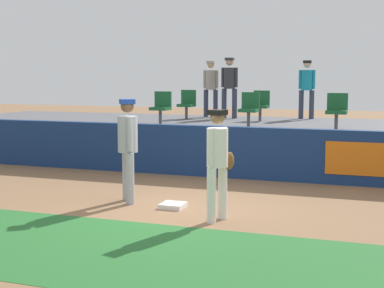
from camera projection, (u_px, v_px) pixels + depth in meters
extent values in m
plane|color=#846042|center=(181.00, 211.00, 9.39)|extent=(60.00, 60.00, 0.00)
cube|color=#26662B|center=(119.00, 251.00, 7.23)|extent=(18.00, 2.80, 0.01)
cube|color=white|center=(173.00, 205.00, 9.64)|extent=(0.40, 0.40, 0.08)
cylinder|color=white|center=(223.00, 192.00, 8.85)|extent=(0.15, 0.15, 0.86)
cylinder|color=white|center=(211.00, 196.00, 8.60)|extent=(0.15, 0.15, 0.86)
cylinder|color=white|center=(217.00, 148.00, 8.64)|extent=(0.41, 0.41, 0.61)
sphere|color=#8C6647|center=(218.00, 117.00, 8.58)|extent=(0.23, 0.23, 0.23)
cube|color=black|center=(218.00, 112.00, 8.57)|extent=(0.29, 0.29, 0.08)
cylinder|color=white|center=(224.00, 145.00, 8.79)|extent=(0.09, 0.09, 0.57)
cylinder|color=white|center=(210.00, 148.00, 8.47)|extent=(0.09, 0.09, 0.57)
ellipsoid|color=brown|center=(230.00, 161.00, 8.77)|extent=(0.17, 0.23, 0.28)
cylinder|color=#9EA3AD|center=(127.00, 176.00, 10.18)|extent=(0.16, 0.16, 0.92)
cylinder|color=#9EA3AD|center=(130.00, 179.00, 9.86)|extent=(0.16, 0.16, 0.92)
cylinder|color=#9EA3AD|center=(128.00, 134.00, 9.93)|extent=(0.49, 0.49, 0.65)
sphere|color=brown|center=(127.00, 106.00, 9.87)|extent=(0.24, 0.24, 0.24)
cube|color=#193899|center=(127.00, 102.00, 9.86)|extent=(0.35, 0.35, 0.08)
cylinder|color=#9EA3AD|center=(126.00, 132.00, 10.13)|extent=(0.09, 0.09, 0.60)
cylinder|color=#9EA3AD|center=(130.00, 134.00, 9.72)|extent=(0.09, 0.09, 0.60)
cube|color=navy|center=(233.00, 152.00, 12.44)|extent=(18.00, 0.24, 1.16)
cube|color=orange|center=(363.00, 159.00, 11.41)|extent=(1.50, 0.02, 0.69)
cube|color=#59595E|center=(258.00, 142.00, 14.85)|extent=(18.00, 4.80, 1.04)
cylinder|color=#4C4C51|center=(336.00, 121.00, 12.95)|extent=(0.08, 0.08, 0.40)
cube|color=#19592D|center=(336.00, 112.00, 12.93)|extent=(0.48, 0.44, 0.08)
cube|color=#19592D|center=(337.00, 101.00, 13.08)|extent=(0.48, 0.06, 0.40)
cylinder|color=#4C4C51|center=(249.00, 119.00, 13.64)|extent=(0.08, 0.08, 0.40)
cube|color=#19592D|center=(249.00, 110.00, 13.62)|extent=(0.44, 0.44, 0.08)
cube|color=#19592D|center=(251.00, 100.00, 13.77)|extent=(0.44, 0.06, 0.40)
cylinder|color=#4C4C51|center=(186.00, 112.00, 16.08)|extent=(0.08, 0.08, 0.40)
cube|color=#19592D|center=(186.00, 105.00, 16.05)|extent=(0.44, 0.44, 0.08)
cube|color=#19592D|center=(189.00, 97.00, 16.20)|extent=(0.44, 0.06, 0.40)
cylinder|color=#4C4C51|center=(260.00, 114.00, 15.36)|extent=(0.08, 0.08, 0.40)
cube|color=#19592D|center=(260.00, 107.00, 15.34)|extent=(0.45, 0.44, 0.08)
cube|color=#19592D|center=(262.00, 98.00, 15.49)|extent=(0.45, 0.06, 0.40)
cylinder|color=#4C4C51|center=(160.00, 116.00, 14.41)|extent=(0.08, 0.08, 0.40)
cube|color=#19592D|center=(160.00, 109.00, 14.39)|extent=(0.46, 0.44, 0.08)
cube|color=#19592D|center=(163.00, 99.00, 14.54)|extent=(0.46, 0.06, 0.40)
cylinder|color=#33384C|center=(312.00, 105.00, 16.12)|extent=(0.14, 0.14, 0.83)
cylinder|color=#33384C|center=(301.00, 105.00, 16.21)|extent=(0.14, 0.14, 0.83)
cylinder|color=teal|center=(307.00, 80.00, 16.08)|extent=(0.33, 0.33, 0.58)
sphere|color=beige|center=(307.00, 64.00, 16.02)|extent=(0.22, 0.22, 0.22)
cube|color=black|center=(307.00, 62.00, 16.01)|extent=(0.24, 0.24, 0.08)
cylinder|color=teal|center=(314.00, 80.00, 16.02)|extent=(0.08, 0.08, 0.55)
cylinder|color=teal|center=(300.00, 80.00, 16.13)|extent=(0.08, 0.08, 0.55)
cylinder|color=#33384C|center=(235.00, 104.00, 16.32)|extent=(0.15, 0.15, 0.87)
cylinder|color=#33384C|center=(224.00, 103.00, 16.42)|extent=(0.15, 0.15, 0.87)
cylinder|color=#333338|center=(230.00, 78.00, 16.28)|extent=(0.35, 0.35, 0.61)
sphere|color=tan|center=(230.00, 62.00, 16.22)|extent=(0.23, 0.23, 0.23)
cube|color=#333338|center=(230.00, 59.00, 16.22)|extent=(0.25, 0.25, 0.08)
cylinder|color=#333338|center=(236.00, 77.00, 16.22)|extent=(0.09, 0.09, 0.57)
cylinder|color=#333338|center=(223.00, 77.00, 16.34)|extent=(0.09, 0.09, 0.57)
cylinder|color=#33384C|center=(216.00, 103.00, 16.86)|extent=(0.14, 0.14, 0.83)
cylinder|color=#33384C|center=(206.00, 103.00, 16.94)|extent=(0.14, 0.14, 0.83)
cylinder|color=#A5998C|center=(211.00, 80.00, 16.81)|extent=(0.33, 0.33, 0.59)
sphere|color=tan|center=(211.00, 65.00, 16.76)|extent=(0.22, 0.22, 0.22)
cube|color=#A5998C|center=(211.00, 62.00, 16.75)|extent=(0.24, 0.24, 0.08)
cylinder|color=#A5998C|center=(217.00, 79.00, 16.76)|extent=(0.08, 0.08, 0.55)
cylinder|color=#A5998C|center=(205.00, 79.00, 16.87)|extent=(0.08, 0.08, 0.55)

